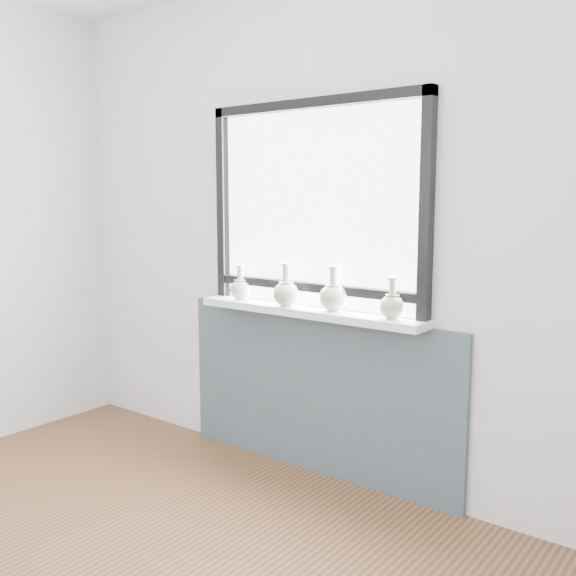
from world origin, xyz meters
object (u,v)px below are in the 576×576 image
Objects in this scene: vase_a at (240,288)px; vase_b at (286,292)px; vase_d at (392,305)px; vase_c at (334,296)px; windowsill at (307,312)px.

vase_a is 0.85× the size of vase_b.
vase_c is at bearing 178.38° from vase_d.
vase_b is at bearing -177.62° from vase_d.
vase_c reaches higher than vase_d.
vase_c is (0.61, 0.01, 0.01)m from vase_a.
vase_b is 0.27m from vase_c.
vase_a is at bearing 175.50° from vase_b.
vase_d is (0.95, -0.00, 0.00)m from vase_a.
vase_b is at bearing -172.77° from vase_c.
vase_a is 0.95m from vase_d.
vase_c reaches higher than vase_b.
vase_b reaches higher than vase_a.
vase_b is 1.15× the size of vase_d.
windowsill is 6.78× the size of vase_d.
windowsill is 0.50m from vase_d.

